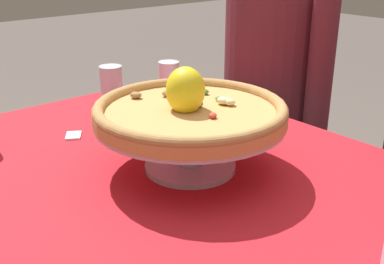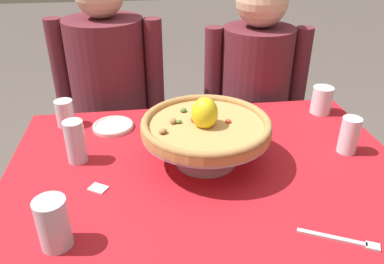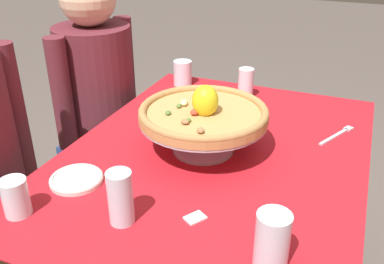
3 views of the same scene
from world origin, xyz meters
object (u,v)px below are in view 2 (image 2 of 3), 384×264
object	(u,v)px
pizza	(205,124)
water_glass_front_left	(54,226)
water_glass_side_right	(349,137)
dinner_fork	(343,240)
pizza_stand	(204,140)
water_glass_back_left	(65,115)
diner_left	(112,111)
side_plate	(113,126)
water_glass_side_left	(76,144)
diner_right	(253,110)
sugar_packet	(98,188)
water_glass_back_right	(321,101)

from	to	relation	value
pizza	water_glass_front_left	distance (m)	0.51
pizza	water_glass_side_right	size ratio (longest dim) A/B	3.25
dinner_fork	pizza_stand	bearing A→B (deg)	125.28
water_glass_back_left	diner_left	size ratio (longest dim) A/B	0.08
side_plate	diner_left	size ratio (longest dim) A/B	0.12
water_glass_side_left	diner_right	bearing A→B (deg)	37.37
water_glass_front_left	sugar_packet	world-z (taller)	water_glass_front_left
water_glass_side_right	dinner_fork	xyz separation A→B (m)	(-0.20, -0.39, -0.05)
water_glass_side_left	diner_left	size ratio (longest dim) A/B	0.11
water_glass_back_right	dinner_fork	world-z (taller)	water_glass_back_right
pizza_stand	side_plate	size ratio (longest dim) A/B	2.64
water_glass_back_right	sugar_packet	distance (m)	0.93
water_glass_back_right	sugar_packet	size ratio (longest dim) A/B	2.13
water_glass_side_left	dinner_fork	xyz separation A→B (m)	(0.67, -0.44, -0.06)
water_glass_side_left	water_glass_back_right	xyz separation A→B (m)	(0.91, 0.24, -0.01)
water_glass_side_left	diner_left	distance (m)	0.63
pizza_stand	diner_right	xyz separation A→B (m)	(0.34, 0.62, -0.21)
pizza_stand	pizza	size ratio (longest dim) A/B	0.99
dinner_fork	sugar_packet	size ratio (longest dim) A/B	3.58
pizza	diner_right	distance (m)	0.76
side_plate	sugar_packet	world-z (taller)	side_plate
diner_right	water_glass_front_left	bearing A→B (deg)	-128.55
pizza	water_glass_back_right	distance (m)	0.60
diner_left	diner_right	distance (m)	0.68
water_glass_back_left	dinner_fork	xyz separation A→B (m)	(0.74, -0.70, -0.04)
diner_right	dinner_fork	bearing A→B (deg)	-93.83
pizza_stand	side_plate	distance (m)	0.40
water_glass_front_left	water_glass_back_right	size ratio (longest dim) A/B	1.21
pizza	diner_left	size ratio (longest dim) A/B	0.32
pizza	dinner_fork	xyz separation A→B (m)	(0.27, -0.39, -0.13)
water_glass_side_left	side_plate	distance (m)	0.24
water_glass_front_left	water_glass_back_left	distance (m)	0.63
water_glass_side_left	water_glass_back_right	bearing A→B (deg)	14.47
water_glass_side_right	water_glass_side_left	bearing A→B (deg)	176.17
pizza	water_glass_front_left	bearing A→B (deg)	-142.26
water_glass_side_right	side_plate	world-z (taller)	water_glass_side_right
water_glass_back_left	dinner_fork	distance (m)	1.02
water_glass_side_left	diner_left	xyz separation A→B (m)	(0.06, 0.60, -0.17)
diner_left	dinner_fork	bearing A→B (deg)	-59.92
pizza_stand	diner_right	distance (m)	0.74
pizza	sugar_packet	bearing A→B (deg)	-162.01
water_glass_side_left	water_glass_back_left	xyz separation A→B (m)	(-0.07, 0.26, -0.02)
water_glass_front_left	water_glass_back_right	world-z (taller)	water_glass_front_left
sugar_packet	diner_left	distance (m)	0.78
dinner_fork	side_plate	bearing A→B (deg)	131.26
water_glass_side_right	water_glass_back_right	bearing A→B (deg)	82.63
water_glass_back_left	sugar_packet	distance (m)	0.44
pizza	dinner_fork	world-z (taller)	pizza
sugar_packet	pizza_stand	bearing A→B (deg)	18.02
water_glass_side_right	diner_right	size ratio (longest dim) A/B	0.10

